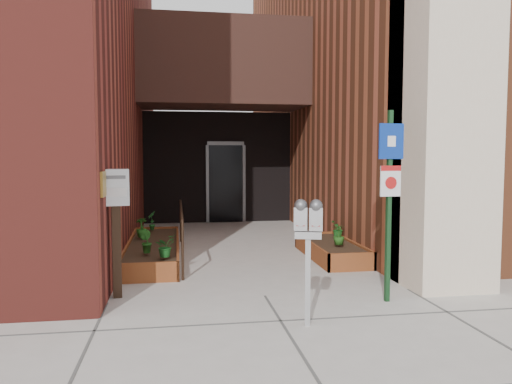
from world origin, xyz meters
name	(u,v)px	position (x,y,z in m)	size (l,w,h in m)	color
ground	(265,296)	(0.00, 0.00, 0.00)	(80.00, 80.00, 0.00)	#9E9991
architecture	(212,33)	(-0.18, 6.89, 4.98)	(20.00, 14.60, 10.00)	maroon
planter_left	(153,250)	(-1.55, 2.70, 0.13)	(0.90, 3.60, 0.30)	maroon
planter_right	(331,250)	(1.60, 2.20, 0.13)	(0.80, 2.20, 0.30)	maroon
handrail	(181,216)	(-1.05, 2.65, 0.75)	(0.04, 3.34, 0.90)	black
parking_meter	(308,228)	(0.26, -1.18, 1.07)	(0.32, 0.19, 1.38)	#AFAFB1
sign_post	(390,185)	(1.48, -0.48, 1.47)	(0.33, 0.09, 2.39)	#14391B
payment_dropbox	(116,205)	(-1.90, 0.25, 1.20)	(0.37, 0.30, 1.67)	black
shrub_left_a	(165,246)	(-1.31, 1.28, 0.47)	(0.30, 0.30, 0.34)	#17511B
shrub_left_b	(146,242)	(-1.62, 1.65, 0.48)	(0.20, 0.20, 0.35)	#1E5317
shrub_left_c	(142,227)	(-1.78, 3.18, 0.48)	(0.21, 0.21, 0.37)	#215F1B
shrub_left_d	(152,221)	(-1.64, 4.06, 0.50)	(0.21, 0.21, 0.39)	#1B6122
shrub_right_a	(339,235)	(1.62, 1.85, 0.47)	(0.19, 0.19, 0.34)	#225217
shrub_right_b	(318,229)	(1.49, 2.66, 0.45)	(0.16, 0.16, 0.30)	#245016
shrub_right_c	(338,229)	(1.85, 2.60, 0.45)	(0.27, 0.27, 0.30)	#1B611F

